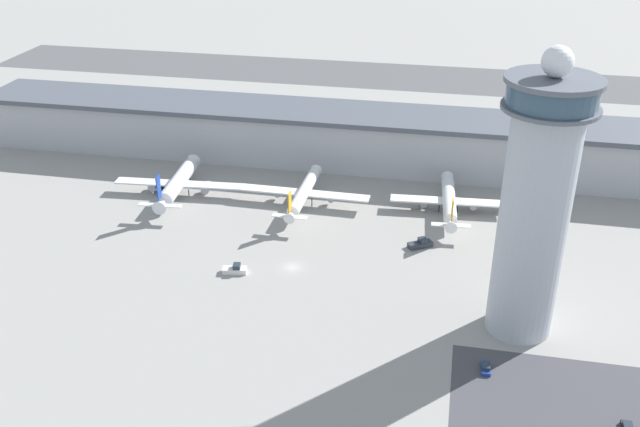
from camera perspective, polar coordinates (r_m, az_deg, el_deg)
ground_plane at (r=180.99m, az=-2.25°, el=-4.32°), size 1000.00×1000.00×0.00m
terminal_building at (r=238.74m, az=1.65°, el=6.19°), size 249.58×25.00×18.03m
runway_strip at (r=340.81m, az=4.77°, el=10.95°), size 374.37×44.00×0.01m
control_tower at (r=150.53m, az=16.87°, el=0.72°), size 18.71×18.71×62.63m
airplane_gate_alpha at (r=220.56m, az=-11.30°, el=2.42°), size 39.83×35.12×13.68m
airplane_gate_bravo at (r=210.01m, az=-1.31°, el=1.68°), size 38.90×34.63×11.66m
airplane_gate_charlie at (r=209.29m, az=10.28°, el=1.02°), size 33.96×34.19×11.86m
service_truck_catering at (r=179.50m, az=-6.82°, el=-4.49°), size 6.33×3.55×2.45m
service_truck_fuel at (r=224.17m, az=-12.36°, el=1.87°), size 4.59×6.91×3.13m
service_truck_baggage at (r=191.30m, az=8.05°, el=-2.43°), size 6.95×5.60×2.49m
car_maroon_suv at (r=151.66m, az=13.12°, el=-11.93°), size 2.02×4.38×1.44m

